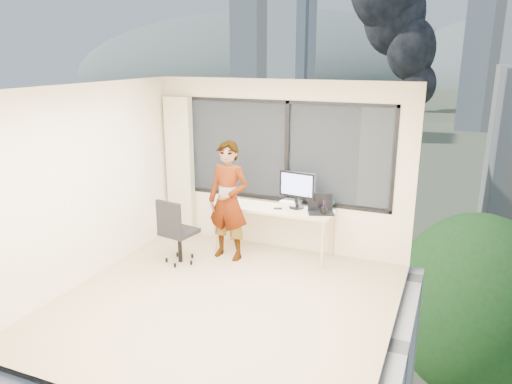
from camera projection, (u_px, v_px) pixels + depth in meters
The scene contains 24 objects.
floor at pixel (225, 302), 6.03m from camera, with size 4.00×4.00×0.01m, color tan.
ceiling at pixel (221, 88), 5.31m from camera, with size 4.00×4.00×0.01m, color white.
wall_front at pixel (112, 269), 3.90m from camera, with size 4.00×0.01×2.60m, color beige.
wall_left at pixel (87, 184), 6.41m from camera, with size 0.01×4.00×2.60m, color beige.
wall_right at pixel (400, 224), 4.93m from camera, with size 0.01×4.00×2.60m, color beige.
window_wall at pixel (284, 152), 7.37m from camera, with size 3.30×0.16×1.55m, color black, non-canonical shape.
curtain at pixel (180, 167), 8.02m from camera, with size 0.45×0.14×2.30m, color beige.
desk at pixel (273, 230), 7.40m from camera, with size 1.80×0.60×0.75m, color tan.
chair at pixel (179, 230), 7.05m from camera, with size 0.51×0.51×1.00m, color black, non-canonical shape.
person at pixel (228, 201), 7.12m from camera, with size 0.64×0.42×1.76m, color #2D2D33.
monitor at pixel (297, 190), 7.16m from camera, with size 0.56×0.12×0.56m, color black, non-canonical shape.
game_console at pixel (291, 203), 7.37m from camera, with size 0.27×0.23×0.07m, color white.
laptop at pixel (321, 205), 6.96m from camera, with size 0.36×0.38×0.23m, color black, non-canonical shape.
cellphone at pixel (278, 208), 7.19m from camera, with size 0.12×0.05×0.01m, color black.
pen_cup at pixel (324, 211), 6.92m from camera, with size 0.09×0.09×0.11m, color black.
handbag at pixel (325, 201), 7.18m from camera, with size 0.28×0.14×0.21m, color #0D514D.
exterior_ground at pixel (447, 127), 116.38m from camera, with size 400.00×400.00×0.04m, color #515B3D.
near_bldg_a at pixel (293, 186), 37.91m from camera, with size 16.00×12.00×14.00m, color beige.
far_tower_a at pixel (274, 67), 103.28m from camera, with size 14.00×14.00×28.00m, color silver.
far_tower_b at pixel (493, 62), 109.29m from camera, with size 13.00×13.00×30.00m, color silver.
far_tower_d at pixel (262, 71), 162.16m from camera, with size 16.00×14.00×22.00m, color silver.
hill_a at pixel (273, 78), 338.25m from camera, with size 288.00×216.00×90.00m, color slate.
tree_a at pixel (161, 245), 34.22m from camera, with size 7.00×7.00×8.00m, color #284E1A, non-canonical shape.
tree_b at pixel (471, 325), 23.14m from camera, with size 7.60×7.60×9.00m, color #284E1A, non-canonical shape.
Camera 1 is at (2.44, -4.86, 2.96)m, focal length 34.22 mm.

